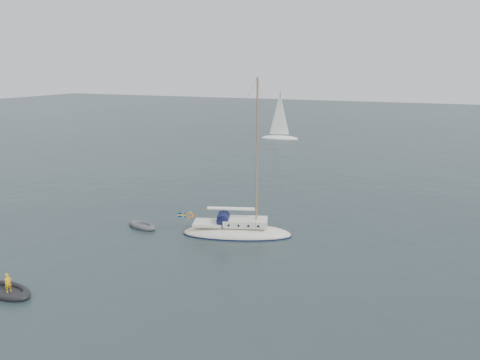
% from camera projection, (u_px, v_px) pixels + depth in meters
% --- Properties ---
extents(ground, '(300.00, 300.00, 0.00)m').
position_uv_depth(ground, '(239.00, 248.00, 33.65)').
color(ground, black).
rests_on(ground, ground).
extents(sailboat, '(8.83, 2.65, 12.58)m').
position_uv_depth(sailboat, '(237.00, 224.00, 36.06)').
color(sailboat, white).
rests_on(sailboat, ground).
extents(dinghy, '(2.83, 1.28, 0.41)m').
position_uv_depth(dinghy, '(142.00, 226.00, 37.96)').
color(dinghy, '#4E4F54').
rests_on(dinghy, ground).
extents(rib, '(3.57, 1.62, 1.32)m').
position_uv_depth(rib, '(7.00, 290.00, 26.92)').
color(rib, black).
rests_on(rib, ground).
extents(distant_yacht_c, '(6.75, 3.60, 8.95)m').
position_uv_depth(distant_yacht_c, '(280.00, 118.00, 83.41)').
color(distant_yacht_c, white).
rests_on(distant_yacht_c, ground).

